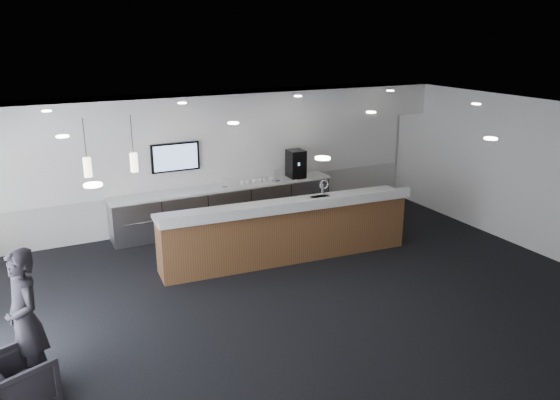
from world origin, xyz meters
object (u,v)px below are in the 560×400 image
service_counter (287,230)px  lounge_guest (25,320)px  coffee_machine (296,164)px  armchair (17,383)px

service_counter → lounge_guest: (-4.63, -2.10, 0.33)m
coffee_machine → lounge_guest: size_ratio=0.35×
service_counter → coffee_machine: bearing=62.2°
service_counter → coffee_machine: (1.37, 2.19, 0.69)m
armchair → lounge_guest: size_ratio=0.42×
armchair → coffee_machine: bearing=-74.6°
service_counter → armchair: 5.43m
lounge_guest → service_counter: bearing=97.9°
coffee_machine → armchair: (-6.17, -4.71, -0.93)m
lounge_guest → coffee_machine: bearing=109.1°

